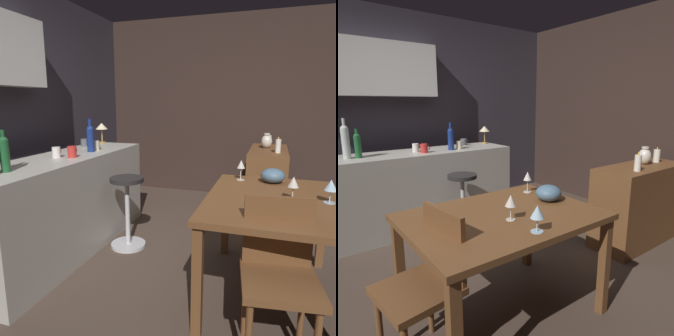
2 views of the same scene
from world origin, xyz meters
The scene contains 21 objects.
ground_plane centered at (0.00, 0.00, 0.00)m, with size 9.00×9.00×0.00m, color #47382D.
wall_side_right centered at (2.55, 0.30, 1.30)m, with size 0.10×4.40×2.60m, color #33231E.
dining_table centered at (-0.06, -0.47, 0.65)m, with size 1.24×0.90×0.74m.
kitchen_counter centered at (0.12, 1.37, 0.45)m, with size 2.10×0.60×0.90m, color #B2ADA3.
sideboard_cabinet centered at (1.76, -0.39, 0.41)m, with size 1.10×0.44×0.82m, color brown.
chair_near_window centered at (-0.61, -0.51, 0.49)m, with size 0.45×0.45×0.87m.
bar_stool centered at (0.35, 0.85, 0.37)m, with size 0.34×0.34×0.69m.
wine_glass_left centered at (-0.08, -0.59, 0.86)m, with size 0.07×0.07×0.16m.
wine_glass_right centered at (0.38, -0.20, 0.87)m, with size 0.07×0.07×0.17m.
wine_glass_center centered at (-0.07, -0.81, 0.85)m, with size 0.08×0.08×0.16m.
fruit_bowl centered at (0.37, -0.45, 0.80)m, with size 0.19×0.19×0.12m, color slate.
wine_bottle_cobalt centered at (0.44, 1.27, 1.05)m, with size 0.07×0.07×0.32m.
wine_bottle_green centered at (-0.56, 1.34, 1.04)m, with size 0.07×0.07×0.30m.
cup_red centered at (0.10, 1.25, 0.95)m, with size 0.11×0.08×0.10m.
cup_slate centered at (0.77, 1.55, 0.94)m, with size 0.11×0.08×0.08m.
cup_cream centered at (0.56, 1.28, 0.95)m, with size 0.11×0.07×0.10m.
cup_white centered at (0.05, 1.38, 0.95)m, with size 0.11×0.07×0.09m.
counter_lamp centered at (1.07, 1.50, 1.09)m, with size 0.14×0.14×0.24m.
pillar_candle_tall centered at (1.49, -0.49, 0.90)m, with size 0.06×0.06×0.18m.
pillar_candle_short centered at (2.07, -0.38, 0.89)m, with size 0.07×0.07×0.16m.
vase_ceramic_ivory centered at (1.85, -0.36, 0.91)m, with size 0.13×0.13×0.19m.
Camera 1 is at (-2.30, -0.44, 1.39)m, focal length 34.26 mm.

